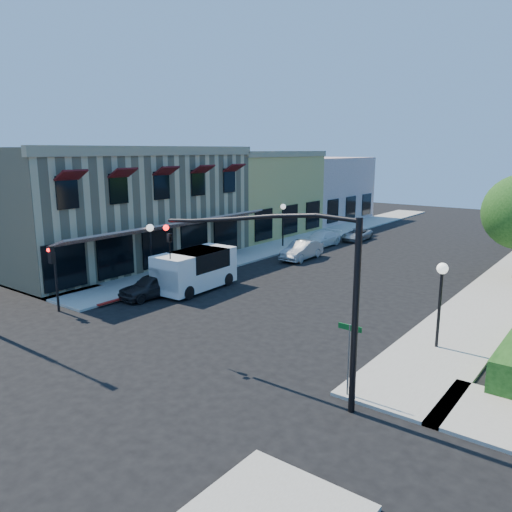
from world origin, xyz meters
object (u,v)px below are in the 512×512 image
Objects in this scene: secondary_signal at (53,266)px; lamppost_left_near at (150,238)px; lamppost_right_near at (441,284)px; white_van at (194,268)px; parked_car_c at (321,239)px; street_name_sign at (349,349)px; lamppost_left_far at (283,214)px; parked_car_b at (302,250)px; signal_mast_arm at (295,272)px; parked_car_a at (152,286)px; parked_car_d at (357,234)px.

lamppost_left_near is at bearing 94.34° from secondary_signal.
white_van is at bearing 178.17° from lamppost_right_near.
lamppost_left_near is (-0.50, 6.59, 0.42)m from secondary_signal.
street_name_sign is at bearing -56.23° from parked_car_c.
lamppost_left_far is (0.00, 14.00, 0.00)m from lamppost_left_near.
secondary_signal is 22.97m from parked_car_c.
street_name_sign is 0.70× the size of lamppost_left_near.
lamppost_left_far is at bearing 139.30° from parked_car_b.
signal_mast_arm is at bearing -60.17° from parked_car_c.
lamppost_right_near reaches higher than secondary_signal.
parked_car_a is at bearing -81.82° from lamppost_left_far.
street_name_sign reaches higher than parked_car_d.
street_name_sign is 5.98m from lamppost_right_near.
parked_car_d is at bearing 80.55° from lamppost_left_near.
lamppost_left_near is 1.00× the size of lamppost_left_far.
street_name_sign is 14.30m from white_van.
secondary_signal is 5.21m from parked_car_a.
parked_car_c is at bearing -108.85° from parked_car_d.
street_name_sign is at bearing -51.06° from lamppost_left_far.
lamppost_right_near is at bearing 80.22° from street_name_sign.
street_name_sign is at bearing -9.51° from parked_car_a.
lamppost_left_far is at bearing -121.76° from parked_car_d.
signal_mast_arm is 13.33m from parked_car_a.
lamppost_right_near is 0.96× the size of parked_car_a.
street_name_sign is (1.64, 0.70, -2.39)m from signal_mast_arm.
white_van is 1.37× the size of parked_car_a.
parked_car_a is at bearing -88.09° from parked_car_c.
lamppost_right_near is (1.00, 5.80, 1.04)m from street_name_sign.
parked_car_b reaches higher than parked_car_c.
lamppost_right_near is (16.50, 6.59, 0.42)m from secondary_signal.
white_van is at bearing -94.72° from parked_car_b.
parked_car_b is (-13.30, 11.00, -2.06)m from lamppost_right_near.
signal_mast_arm is at bearing 0.37° from secondary_signal.
lamppost_right_near is 0.84× the size of parked_car_c.
secondary_signal is at bearing -105.41° from parked_car_a.
lamppost_left_near is (-16.00, 5.80, 1.04)m from street_name_sign.
white_van reaches higher than parked_car_c.
signal_mast_arm reaches higher than secondary_signal.
parked_car_c is 4.53m from parked_car_d.
parked_car_d is at bearing 89.93° from parked_car_b.
street_name_sign is 25.48m from lamppost_left_far.
white_van reaches higher than parked_car_a.
parked_car_a is (1.80, 4.59, -1.68)m from secondary_signal.
signal_mast_arm reaches higher than white_van.
parked_car_b is (3.20, 17.59, -1.64)m from secondary_signal.
lamppost_left_far is (-0.50, 20.59, 0.42)m from secondary_signal.
lamppost_left_near is at bearing 180.00° from lamppost_right_near.
white_van is 20.20m from parked_car_d.
signal_mast_arm is at bearing -14.49° from parked_car_a.
signal_mast_arm is 2.15× the size of parked_car_a.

